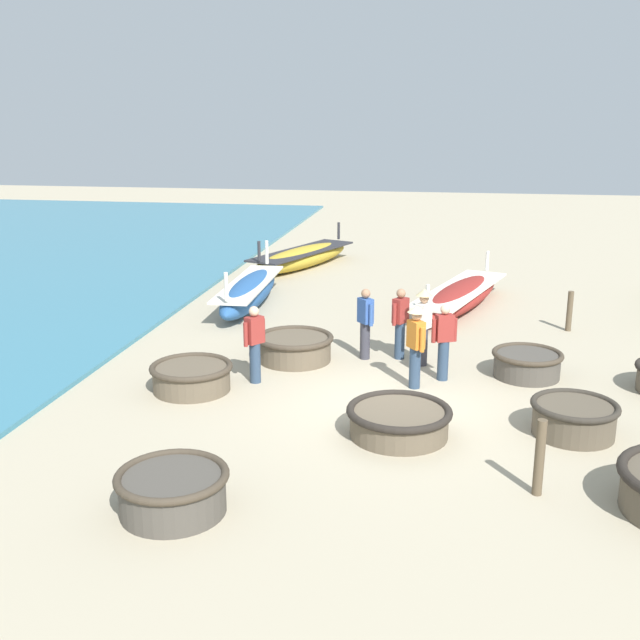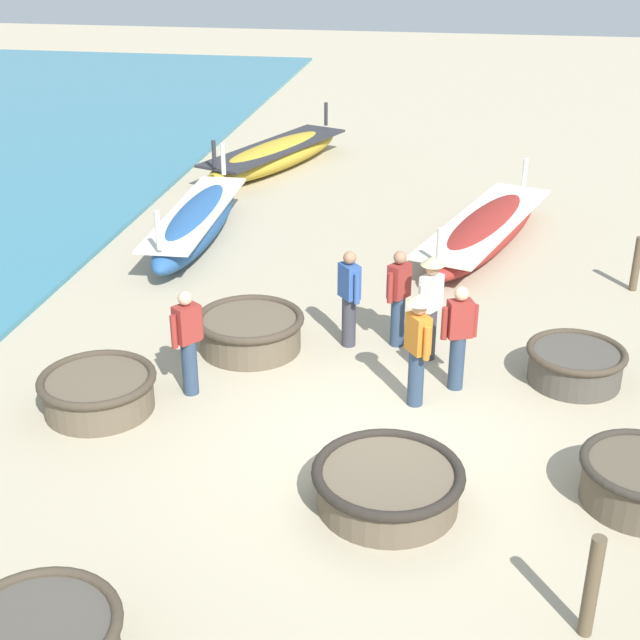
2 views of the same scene
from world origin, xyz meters
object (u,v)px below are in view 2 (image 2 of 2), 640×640
at_px(coracle_beside_post, 98,391).
at_px(fisherman_standing_right, 459,335).
at_px(long_boat_ochre_hull, 485,231).
at_px(fisherman_with_hat, 349,296).
at_px(long_boat_red_hull, 275,155).
at_px(fisherman_hauling, 431,301).
at_px(mooring_post_shoreline, 636,264).
at_px(fisherman_by_coracle, 418,342).
at_px(coracle_nearest, 250,330).
at_px(coracle_front_right, 388,484).
at_px(coracle_center, 575,364).
at_px(fisherman_standing_left, 188,340).
at_px(fisherman_crouching, 399,296).
at_px(long_boat_green_hull, 197,223).
at_px(mooring_post_inland, 592,587).

bearing_deg(coracle_beside_post, fisherman_standing_right, 16.62).
bearing_deg(long_boat_ochre_hull, fisherman_with_hat, -113.40).
relative_size(long_boat_ochre_hull, long_boat_red_hull, 1.04).
height_order(fisherman_hauling, mooring_post_shoreline, fisherman_hauling).
relative_size(fisherman_with_hat, fisherman_hauling, 0.94).
relative_size(fisherman_standing_right, fisherman_by_coracle, 0.94).
height_order(coracle_beside_post, coracle_nearest, coracle_nearest).
relative_size(coracle_front_right, coracle_nearest, 1.04).
xyz_separation_m(coracle_center, fisherman_standing_left, (-5.38, -1.25, 0.54)).
xyz_separation_m(coracle_beside_post, fisherman_by_coracle, (4.25, 0.87, 0.67)).
height_order(fisherman_with_hat, fisherman_by_coracle, fisherman_by_coracle).
distance_m(long_boat_ochre_hull, fisherman_standing_right, 5.93).
bearing_deg(long_boat_red_hull, coracle_beside_post, -89.04).
bearing_deg(fisherman_by_coracle, fisherman_crouching, 103.05).
relative_size(coracle_nearest, fisherman_standing_left, 1.08).
bearing_deg(coracle_center, fisherman_with_hat, 169.67).
height_order(fisherman_standing_left, fisherman_standing_right, same).
distance_m(coracle_front_right, coracle_beside_post, 4.36).
relative_size(fisherman_standing_left, mooring_post_shoreline, 1.57).
relative_size(coracle_nearest, long_boat_ochre_hull, 0.29).
xyz_separation_m(fisherman_standing_right, fisherman_with_hat, (-1.70, 1.09, 0.00)).
height_order(coracle_center, fisherman_standing_right, fisherman_standing_right).
bearing_deg(coracle_center, coracle_front_right, -125.22).
bearing_deg(long_boat_red_hull, fisherman_standing_left, -83.58).
bearing_deg(fisherman_standing_right, long_boat_ochre_hull, 86.25).
height_order(coracle_center, long_boat_green_hull, long_boat_green_hull).
bearing_deg(long_boat_red_hull, long_boat_ochre_hull, -42.64).
height_order(long_boat_green_hull, fisherman_standing_left, fisherman_standing_left).
xyz_separation_m(fisherman_crouching, mooring_post_inland, (2.33, -5.80, -0.27)).
height_order(long_boat_ochre_hull, fisherman_hauling, fisherman_hauling).
xyz_separation_m(coracle_beside_post, long_boat_green_hull, (-0.60, 6.62, 0.13)).
xyz_separation_m(fisherman_standing_left, fisherman_by_coracle, (3.15, 0.22, 0.12)).
height_order(fisherman_standing_right, fisherman_crouching, same).
bearing_deg(fisherman_by_coracle, mooring_post_shoreline, 52.67).
distance_m(coracle_center, fisherman_standing_left, 5.55).
height_order(fisherman_with_hat, mooring_post_shoreline, fisherman_with_hat).
relative_size(coracle_front_right, long_boat_ochre_hull, 0.31).
height_order(long_boat_ochre_hull, fisherman_with_hat, fisherman_with_hat).
height_order(coracle_nearest, fisherman_standing_left, fisherman_standing_left).
bearing_deg(fisherman_by_coracle, fisherman_standing_left, -175.94).
bearing_deg(fisherman_standing_left, mooring_post_inland, -36.83).
xyz_separation_m(long_boat_green_hull, fisherman_crouching, (4.44, -3.96, 0.42)).
height_order(coracle_center, mooring_post_inland, mooring_post_inland).
height_order(coracle_center, fisherman_with_hat, fisherman_with_hat).
xyz_separation_m(fisherman_by_coracle, fisherman_crouching, (-0.41, 1.78, -0.12)).
bearing_deg(coracle_center, coracle_beside_post, -163.67).
xyz_separation_m(coracle_center, fisherman_crouching, (-2.64, 0.76, 0.54)).
xyz_separation_m(long_boat_red_hull, fisherman_with_hat, (3.30, -9.77, 0.47)).
height_order(coracle_center, long_boat_ochre_hull, long_boat_ochre_hull).
xyz_separation_m(coracle_front_right, mooring_post_shoreline, (3.72, 7.02, 0.22)).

